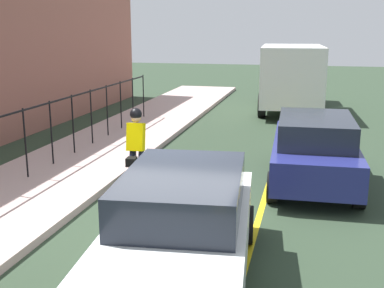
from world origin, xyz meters
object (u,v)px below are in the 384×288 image
object	(u,v)px
cyclist_lead	(136,150)
patrol_sedan	(314,149)
parked_sedan_rear	(182,228)
box_truck_background	(291,75)

from	to	relation	value
cyclist_lead	patrol_sedan	distance (m)	4.01
cyclist_lead	patrol_sedan	bearing A→B (deg)	-74.01
cyclist_lead	parked_sedan_rear	bearing A→B (deg)	-155.81
parked_sedan_rear	cyclist_lead	bearing A→B (deg)	-157.19
patrol_sedan	box_truck_background	distance (m)	10.32
patrol_sedan	box_truck_background	size ratio (longest dim) A/B	0.65
box_truck_background	parked_sedan_rear	bearing A→B (deg)	173.60
patrol_sedan	box_truck_background	xyz separation A→B (m)	(10.24, 1.01, 0.73)
cyclist_lead	parked_sedan_rear	world-z (taller)	cyclist_lead
patrol_sedan	parked_sedan_rear	xyz separation A→B (m)	(-5.07, 1.76, 0.00)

